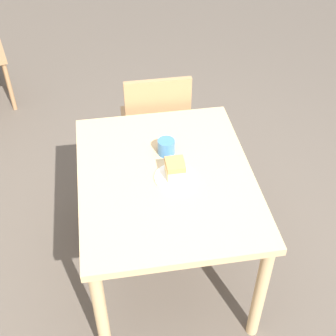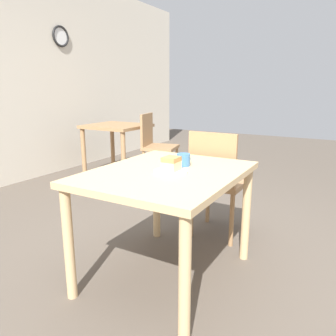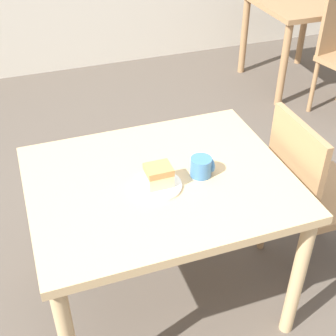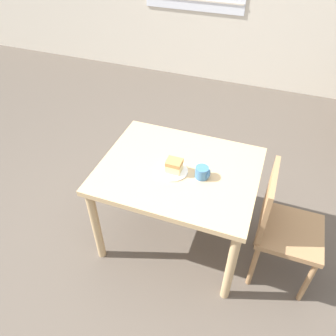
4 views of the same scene
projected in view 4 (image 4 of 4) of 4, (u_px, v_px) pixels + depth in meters
The scene contains 6 objects.
ground_plane at pixel (167, 251), 2.57m from camera, with size 14.00×14.00×0.00m, color brown.
dining_table_near at pixel (178, 179), 2.27m from camera, with size 1.06×0.85×0.73m.
chair_near_window at pixel (281, 225), 2.13m from camera, with size 0.41×0.41×0.90m.
plate at pixel (172, 171), 2.18m from camera, with size 0.21×0.21×0.01m.
cake_slice at pixel (174, 166), 2.15m from camera, with size 0.10×0.09×0.08m.
coffee_mug at pixel (202, 172), 2.12m from camera, with size 0.10×0.09×0.08m.
Camera 4 is at (0.52, -1.40, 2.19)m, focal length 35.00 mm.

